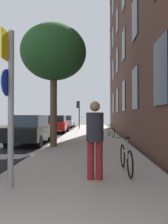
{
  "coord_description": "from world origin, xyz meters",
  "views": [
    {
      "loc": [
        1.37,
        -0.59,
        1.59
      ],
      "look_at": [
        0.74,
        12.44,
        1.82
      ],
      "focal_mm": 34.6,
      "sensor_mm": 36.0,
      "label": 1
    }
  ],
  "objects_px": {
    "sign_post": "(10,95)",
    "bicycle_1": "(92,133)",
    "car_1": "(31,129)",
    "bicycle_0": "(126,158)",
    "car_2": "(57,124)",
    "bicycle_2": "(111,132)",
    "traffic_light": "(78,109)",
    "car_3": "(66,121)",
    "pedestrian_0": "(95,135)",
    "tree_near": "(54,53)"
  },
  "relations": [
    {
      "from": "sign_post",
      "to": "car_1",
      "type": "xyz_separation_m",
      "value": [
        -1.77,
        7.47,
        -1.18
      ]
    },
    {
      "from": "bicycle_2",
      "to": "car_1",
      "type": "xyz_separation_m",
      "value": [
        -4.68,
        -3.3,
        0.37
      ]
    },
    {
      "from": "sign_post",
      "to": "car_1",
      "type": "distance_m",
      "value": 7.77
    },
    {
      "from": "tree_near",
      "to": "bicycle_2",
      "type": "height_order",
      "value": "tree_near"
    },
    {
      "from": "car_2",
      "to": "car_3",
      "type": "bearing_deg",
      "value": 91.58
    },
    {
      "from": "car_2",
      "to": "sign_post",
      "type": "bearing_deg",
      "value": -83.78
    },
    {
      "from": "bicycle_0",
      "to": "bicycle_1",
      "type": "xyz_separation_m",
      "value": [
        -0.95,
        8.01,
        -0.02
      ]
    },
    {
      "from": "bicycle_1",
      "to": "car_1",
      "type": "height_order",
      "value": "car_1"
    },
    {
      "from": "bicycle_0",
      "to": "bicycle_2",
      "type": "height_order",
      "value": "bicycle_0"
    },
    {
      "from": "traffic_light",
      "to": "tree_near",
      "type": "bearing_deg",
      "value": -90.41
    },
    {
      "from": "traffic_light",
      "to": "car_3",
      "type": "xyz_separation_m",
      "value": [
        -1.84,
        3.48,
        -1.49
      ]
    },
    {
      "from": "pedestrian_0",
      "to": "car_1",
      "type": "xyz_separation_m",
      "value": [
        -3.53,
        6.83,
        -0.31
      ]
    },
    {
      "from": "tree_near",
      "to": "car_3",
      "type": "xyz_separation_m",
      "value": [
        -1.73,
        18.19,
        -3.79
      ]
    },
    {
      "from": "bicycle_2",
      "to": "traffic_light",
      "type": "bearing_deg",
      "value": 107.07
    },
    {
      "from": "sign_post",
      "to": "bicycle_1",
      "type": "bearing_deg",
      "value": 80.07
    },
    {
      "from": "tree_near",
      "to": "bicycle_2",
      "type": "relative_size",
      "value": 3.55
    },
    {
      "from": "sign_post",
      "to": "car_2",
      "type": "xyz_separation_m",
      "value": [
        -1.72,
        15.81,
        -1.19
      ]
    },
    {
      "from": "pedestrian_0",
      "to": "car_1",
      "type": "height_order",
      "value": "pedestrian_0"
    },
    {
      "from": "bicycle_2",
      "to": "car_2",
      "type": "relative_size",
      "value": 0.39
    },
    {
      "from": "bicycle_2",
      "to": "car_1",
      "type": "bearing_deg",
      "value": -144.84
    },
    {
      "from": "traffic_light",
      "to": "bicycle_2",
      "type": "height_order",
      "value": "traffic_light"
    },
    {
      "from": "pedestrian_0",
      "to": "car_3",
      "type": "height_order",
      "value": "pedestrian_0"
    },
    {
      "from": "sign_post",
      "to": "tree_near",
      "type": "relative_size",
      "value": 0.55
    },
    {
      "from": "traffic_light",
      "to": "bicycle_2",
      "type": "bearing_deg",
      "value": -72.93
    },
    {
      "from": "bicycle_0",
      "to": "bicycle_2",
      "type": "xyz_separation_m",
      "value": [
        0.34,
        9.49,
        -0.02
      ]
    },
    {
      "from": "car_1",
      "to": "pedestrian_0",
      "type": "bearing_deg",
      "value": -62.67
    },
    {
      "from": "bicycle_1",
      "to": "car_1",
      "type": "xyz_separation_m",
      "value": [
        -3.39,
        -1.83,
        0.37
      ]
    },
    {
      "from": "bicycle_2",
      "to": "pedestrian_0",
      "type": "xyz_separation_m",
      "value": [
        -1.15,
        -10.13,
        0.68
      ]
    },
    {
      "from": "tree_near",
      "to": "bicycle_1",
      "type": "relative_size",
      "value": 3.57
    },
    {
      "from": "pedestrian_0",
      "to": "car_3",
      "type": "distance_m",
      "value": 23.8
    },
    {
      "from": "car_3",
      "to": "car_2",
      "type": "bearing_deg",
      "value": -88.42
    },
    {
      "from": "bicycle_1",
      "to": "car_2",
      "type": "relative_size",
      "value": 0.39
    },
    {
      "from": "car_3",
      "to": "car_1",
      "type": "bearing_deg",
      "value": -89.35
    },
    {
      "from": "traffic_light",
      "to": "bicycle_0",
      "type": "xyz_separation_m",
      "value": [
        2.69,
        -19.37,
        -1.84
      ]
    },
    {
      "from": "sign_post",
      "to": "bicycle_1",
      "type": "distance_m",
      "value": 9.57
    },
    {
      "from": "sign_post",
      "to": "bicycle_0",
      "type": "relative_size",
      "value": 1.87
    },
    {
      "from": "traffic_light",
      "to": "pedestrian_0",
      "type": "distance_m",
      "value": 20.14
    },
    {
      "from": "tree_near",
      "to": "bicycle_1",
      "type": "distance_m",
      "value": 5.65
    },
    {
      "from": "car_1",
      "to": "car_3",
      "type": "xyz_separation_m",
      "value": [
        -0.19,
        16.67,
        -0.0
      ]
    },
    {
      "from": "car_3",
      "to": "traffic_light",
      "type": "bearing_deg",
      "value": -62.16
    },
    {
      "from": "sign_post",
      "to": "car_2",
      "type": "distance_m",
      "value": 15.95
    },
    {
      "from": "traffic_light",
      "to": "car_1",
      "type": "xyz_separation_m",
      "value": [
        -1.65,
        -13.18,
        -1.49
      ]
    },
    {
      "from": "pedestrian_0",
      "to": "car_1",
      "type": "distance_m",
      "value": 7.7
    },
    {
      "from": "bicycle_0",
      "to": "pedestrian_0",
      "type": "xyz_separation_m",
      "value": [
        -0.81,
        -0.65,
        0.66
      ]
    },
    {
      "from": "sign_post",
      "to": "traffic_light",
      "type": "xyz_separation_m",
      "value": [
        -0.12,
        20.66,
        0.31
      ]
    },
    {
      "from": "car_1",
      "to": "car_2",
      "type": "bearing_deg",
      "value": 89.72
    },
    {
      "from": "bicycle_1",
      "to": "car_1",
      "type": "distance_m",
      "value": 3.87
    },
    {
      "from": "car_3",
      "to": "bicycle_0",
      "type": "bearing_deg",
      "value": -78.78
    },
    {
      "from": "bicycle_0",
      "to": "car_2",
      "type": "height_order",
      "value": "car_2"
    },
    {
      "from": "bicycle_2",
      "to": "car_1",
      "type": "relative_size",
      "value": 0.38
    }
  ]
}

